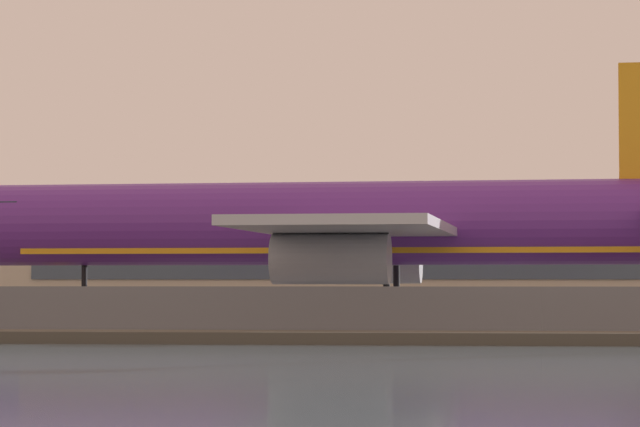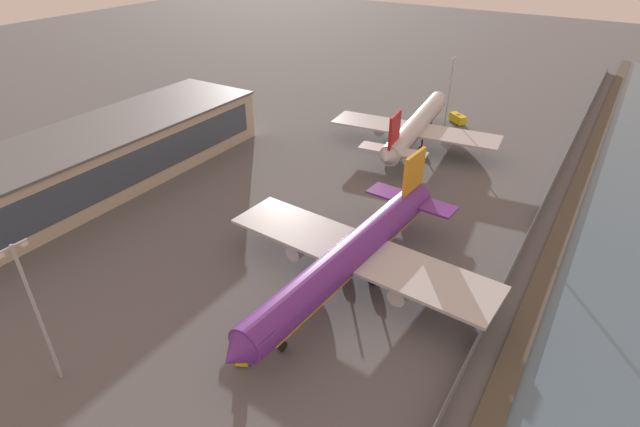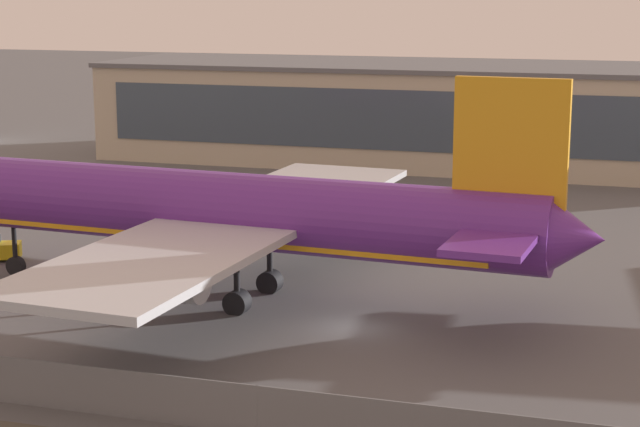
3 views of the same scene
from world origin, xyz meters
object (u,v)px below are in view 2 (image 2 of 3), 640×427
ops_van (457,118)px  apron_light_mast_apron_east (35,308)px  passenger_jet_silver (416,126)px  apron_light_mast_apron_west (449,90)px  cargo_jet_purple (352,254)px  baggage_tug (244,353)px

ops_van → apron_light_mast_apron_east: apron_light_mast_apron_east is taller
passenger_jet_silver → apron_light_mast_apron_east: (-85.98, 8.66, 5.49)m
apron_light_mast_apron_west → apron_light_mast_apron_east: apron_light_mast_apron_east is taller
cargo_jet_purple → apron_light_mast_apron_west: bearing=8.4°
baggage_tug → cargo_jet_purple: bearing=-12.4°
passenger_jet_silver → apron_light_mast_apron_west: 14.88m
passenger_jet_silver → apron_light_mast_apron_east: size_ratio=2.40×
cargo_jet_purple → baggage_tug: cargo_jet_purple is taller
ops_van → apron_light_mast_apron_east: size_ratio=0.29×
baggage_tug → apron_light_mast_apron_east: size_ratio=0.19×
ops_van → passenger_jet_silver: bearing=171.0°
apron_light_mast_apron_east → passenger_jet_silver: bearing=-5.8°
passenger_jet_silver → apron_light_mast_apron_west: (13.75, -2.39, 5.16)m
cargo_jet_purple → passenger_jet_silver: size_ratio=1.08×
ops_van → apron_light_mast_apron_west: 11.60m
baggage_tug → apron_light_mast_apron_west: apron_light_mast_apron_west is taller
passenger_jet_silver → ops_van: bearing=-9.0°
cargo_jet_purple → apron_light_mast_apron_east: bearing=147.7°
baggage_tug → apron_light_mast_apron_east: bearing=129.5°
passenger_jet_silver → baggage_tug: size_ratio=12.65×
baggage_tug → ops_van: 93.28m
ops_van → apron_light_mast_apron_west: (-7.14, 0.92, 9.09)m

